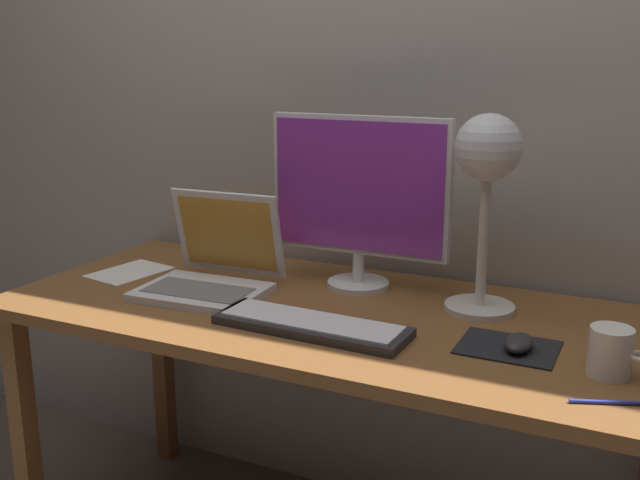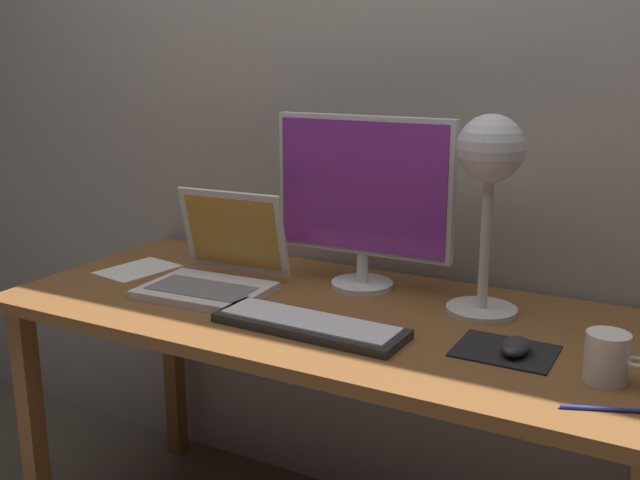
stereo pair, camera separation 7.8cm
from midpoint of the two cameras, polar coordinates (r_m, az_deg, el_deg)
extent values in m
cube|color=#A8A099|center=(2.04, 7.32, 13.20)|extent=(4.80, 0.06, 2.60)
cube|color=brown|center=(1.78, 2.02, -5.74)|extent=(1.60, 0.70, 0.03)
cube|color=brown|center=(2.15, -20.35, -13.79)|extent=(0.05, 0.05, 0.71)
cube|color=brown|center=(2.52, -10.40, -8.81)|extent=(0.05, 0.05, 0.71)
cylinder|color=silver|center=(1.93, 4.50, -3.48)|extent=(0.16, 0.16, 0.01)
cylinder|color=silver|center=(1.92, 4.53, -2.14)|extent=(0.03, 0.03, 0.08)
cube|color=silver|center=(1.87, 4.66, 4.20)|extent=(0.48, 0.03, 0.35)
cube|color=purple|center=(1.85, 4.44, 4.12)|extent=(0.45, 0.00, 0.33)
cube|color=#28282B|center=(1.64, 0.56, -6.65)|extent=(0.44, 0.15, 0.02)
cube|color=silver|center=(1.63, 0.56, -6.26)|extent=(0.41, 0.12, 0.01)
cube|color=silver|center=(1.89, -7.70, -3.89)|extent=(0.32, 0.25, 0.02)
cube|color=slate|center=(1.87, -8.00, -3.72)|extent=(0.27, 0.14, 0.00)
cube|color=silver|center=(1.97, -5.58, 0.64)|extent=(0.31, 0.08, 0.23)
cube|color=gold|center=(1.97, -5.58, 0.64)|extent=(0.27, 0.07, 0.19)
cylinder|color=beige|center=(1.79, 13.62, -5.30)|extent=(0.17, 0.17, 0.01)
cylinder|color=silver|center=(1.74, 13.97, 0.27)|extent=(0.02, 0.02, 0.34)
sphere|color=silver|center=(1.70, 14.38, 6.89)|extent=(0.15, 0.15, 0.15)
sphere|color=#FFEAB2|center=(1.70, 14.21, 5.57)|extent=(0.05, 0.05, 0.05)
cube|color=black|center=(1.58, 15.54, -8.29)|extent=(0.20, 0.16, 0.00)
ellipsoid|color=#28282B|center=(1.56, 16.31, -7.93)|extent=(0.06, 0.10, 0.03)
cylinder|color=white|center=(1.49, 22.73, -8.39)|extent=(0.08, 0.08, 0.10)
torus|color=white|center=(1.49, 24.74, -8.64)|extent=(0.05, 0.05, 0.01)
cube|color=white|center=(2.13, -12.91, -2.24)|extent=(0.18, 0.23, 0.00)
cylinder|color=#2633A5|center=(1.39, 22.56, -11.99)|extent=(0.13, 0.06, 0.01)
camera|label=1|loc=(0.04, -88.67, 0.34)|focal=41.34mm
camera|label=2|loc=(0.04, 91.33, -0.34)|focal=41.34mm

